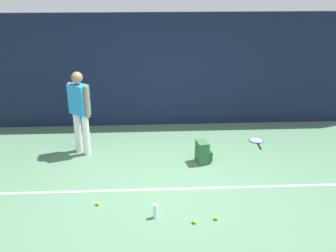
{
  "coord_description": "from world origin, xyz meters",
  "views": [
    {
      "loc": [
        -0.32,
        -5.89,
        3.58
      ],
      "look_at": [
        0.0,
        0.4,
        1.0
      ],
      "focal_mm": 42.12,
      "sensor_mm": 36.0,
      "label": 1
    }
  ],
  "objects": [
    {
      "name": "water_bottle",
      "position": [
        -0.26,
        -0.85,
        0.12
      ],
      "size": [
        0.07,
        0.07,
        0.23
      ],
      "primitive_type": "cylinder",
      "color": "white",
      "rests_on": "ground"
    },
    {
      "name": "tennis_ball_by_fence",
      "position": [
        0.32,
        -1.02,
        0.03
      ],
      "size": [
        0.07,
        0.07,
        0.07
      ],
      "primitive_type": "sphere",
      "color": "#CCE033",
      "rests_on": "ground"
    },
    {
      "name": "tennis_ball_mid_court",
      "position": [
        0.66,
        -0.95,
        0.03
      ],
      "size": [
        0.07,
        0.07,
        0.07
      ],
      "primitive_type": "sphere",
      "color": "#CCE033",
      "rests_on": "ground"
    },
    {
      "name": "back_fence",
      "position": [
        0.0,
        3.0,
        1.31
      ],
      "size": [
        10.0,
        0.1,
        2.63
      ],
      "primitive_type": "cube",
      "color": "#141E38",
      "rests_on": "ground"
    },
    {
      "name": "tennis_player",
      "position": [
        -1.69,
        1.5,
        0.97
      ],
      "size": [
        0.45,
        0.42,
        1.7
      ],
      "rotation": [
        0.0,
        0.0,
        -0.68
      ],
      "color": "white",
      "rests_on": "ground"
    },
    {
      "name": "ground_plane",
      "position": [
        0.0,
        0.0,
        0.0
      ],
      "size": [
        12.0,
        12.0,
        0.0
      ],
      "primitive_type": "plane",
      "color": "#4C7556"
    },
    {
      "name": "backpack",
      "position": [
        0.71,
        0.94,
        0.21
      ],
      "size": [
        0.32,
        0.33,
        0.44
      ],
      "rotation": [
        0.0,
        0.0,
        1.76
      ],
      "color": "#2D6038",
      "rests_on": "ground"
    },
    {
      "name": "tennis_racket",
      "position": [
        2.02,
        1.86,
        0.01
      ],
      "size": [
        0.34,
        0.62,
        0.03
      ],
      "rotation": [
        0.0,
        0.0,
        1.52
      ],
      "color": "black",
      "rests_on": "ground"
    },
    {
      "name": "tennis_ball_near_player",
      "position": [
        -1.17,
        -0.46,
        0.03
      ],
      "size": [
        0.07,
        0.07,
        0.07
      ],
      "primitive_type": "sphere",
      "color": "#CCE033",
      "rests_on": "ground"
    },
    {
      "name": "court_line",
      "position": [
        0.0,
        -0.03,
        0.0
      ],
      "size": [
        9.0,
        0.05,
        0.0
      ],
      "primitive_type": "cube",
      "color": "white",
      "rests_on": "ground"
    }
  ]
}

